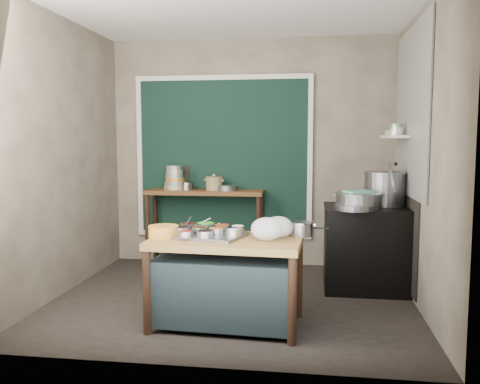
# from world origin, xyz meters

# --- Properties ---
(floor) EXTENTS (3.50, 3.00, 0.02)m
(floor) POSITION_xyz_m (0.00, 0.00, -0.01)
(floor) COLOR black
(floor) RESTS_ON ground
(back_wall) EXTENTS (3.50, 0.02, 2.80)m
(back_wall) POSITION_xyz_m (0.00, 1.51, 1.40)
(back_wall) COLOR gray
(back_wall) RESTS_ON floor
(left_wall) EXTENTS (0.02, 3.00, 2.80)m
(left_wall) POSITION_xyz_m (-1.76, 0.00, 1.40)
(left_wall) COLOR gray
(left_wall) RESTS_ON floor
(right_wall) EXTENTS (0.02, 3.00, 2.80)m
(right_wall) POSITION_xyz_m (1.76, 0.00, 1.40)
(right_wall) COLOR gray
(right_wall) RESTS_ON floor
(ceiling) EXTENTS (3.50, 3.00, 0.02)m
(ceiling) POSITION_xyz_m (0.00, 0.00, 2.81)
(ceiling) COLOR gray
(ceiling) RESTS_ON back_wall
(curtain_panel) EXTENTS (2.10, 0.02, 1.90)m
(curtain_panel) POSITION_xyz_m (-0.35, 1.47, 1.35)
(curtain_panel) COLOR black
(curtain_panel) RESTS_ON back_wall
(curtain_frame) EXTENTS (2.22, 0.03, 2.02)m
(curtain_frame) POSITION_xyz_m (-0.35, 1.46, 1.35)
(curtain_frame) COLOR beige
(curtain_frame) RESTS_ON back_wall
(tile_panel) EXTENTS (0.02, 1.70, 1.70)m
(tile_panel) POSITION_xyz_m (1.74, 0.55, 1.85)
(tile_panel) COLOR #B2B2AA
(tile_panel) RESTS_ON right_wall
(soot_patch) EXTENTS (0.01, 1.30, 1.30)m
(soot_patch) POSITION_xyz_m (1.74, 0.65, 0.70)
(soot_patch) COLOR black
(soot_patch) RESTS_ON right_wall
(wall_shelf) EXTENTS (0.22, 0.70, 0.03)m
(wall_shelf) POSITION_xyz_m (1.63, 0.85, 1.60)
(wall_shelf) COLOR beige
(wall_shelf) RESTS_ON right_wall
(prep_table) EXTENTS (1.28, 0.78, 0.75)m
(prep_table) POSITION_xyz_m (0.05, -0.68, 0.38)
(prep_table) COLOR olive
(prep_table) RESTS_ON floor
(back_counter) EXTENTS (1.45, 0.40, 0.95)m
(back_counter) POSITION_xyz_m (-0.55, 1.28, 0.47)
(back_counter) COLOR #523517
(back_counter) RESTS_ON floor
(stove_block) EXTENTS (0.90, 0.68, 0.85)m
(stove_block) POSITION_xyz_m (1.35, 0.55, 0.42)
(stove_block) COLOR black
(stove_block) RESTS_ON floor
(stove_top) EXTENTS (0.92, 0.69, 0.03)m
(stove_top) POSITION_xyz_m (1.35, 0.55, 0.86)
(stove_top) COLOR black
(stove_top) RESTS_ON stove_block
(condiment_tray) EXTENTS (0.70, 0.58, 0.03)m
(condiment_tray) POSITION_xyz_m (-0.13, -0.64, 0.76)
(condiment_tray) COLOR gray
(condiment_tray) RESTS_ON prep_table
(condiment_bowls) EXTENTS (0.59, 0.46, 0.07)m
(condiment_bowls) POSITION_xyz_m (-0.15, -0.62, 0.81)
(condiment_bowls) COLOR gray
(condiment_bowls) RESTS_ON condiment_tray
(yellow_basin) EXTENTS (0.31, 0.31, 0.10)m
(yellow_basin) POSITION_xyz_m (-0.48, -0.71, 0.80)
(yellow_basin) COLOR yellow
(yellow_basin) RESTS_ON prep_table
(saucepan) EXTENTS (0.25, 0.25, 0.12)m
(saucepan) POSITION_xyz_m (0.66, -0.49, 0.81)
(saucepan) COLOR gray
(saucepan) RESTS_ON prep_table
(plastic_bag_a) EXTENTS (0.32, 0.30, 0.19)m
(plastic_bag_a) POSITION_xyz_m (0.39, -0.73, 0.85)
(plastic_bag_a) COLOR white
(plastic_bag_a) RESTS_ON prep_table
(plastic_bag_b) EXTENTS (0.29, 0.27, 0.18)m
(plastic_bag_b) POSITION_xyz_m (0.48, -0.59, 0.84)
(plastic_bag_b) COLOR white
(plastic_bag_b) RESTS_ON prep_table
(bowl_stack) EXTENTS (0.26, 0.26, 0.30)m
(bowl_stack) POSITION_xyz_m (-0.93, 1.29, 1.08)
(bowl_stack) COLOR tan
(bowl_stack) RESTS_ON back_counter
(utensil_cup) EXTENTS (0.18, 0.18, 0.09)m
(utensil_cup) POSITION_xyz_m (-0.77, 1.25, 1.00)
(utensil_cup) COLOR gray
(utensil_cup) RESTS_ON back_counter
(ceramic_crock) EXTENTS (0.27, 0.27, 0.15)m
(ceramic_crock) POSITION_xyz_m (-0.43, 1.27, 1.02)
(ceramic_crock) COLOR #937650
(ceramic_crock) RESTS_ON back_counter
(wide_bowl) EXTENTS (0.27, 0.27, 0.06)m
(wide_bowl) POSITION_xyz_m (-0.27, 1.28, 0.98)
(wide_bowl) COLOR gray
(wide_bowl) RESTS_ON back_counter
(stock_pot) EXTENTS (0.45, 0.45, 0.35)m
(stock_pot) POSITION_xyz_m (1.51, 0.66, 1.06)
(stock_pot) COLOR gray
(stock_pot) RESTS_ON stove_top
(pot_lid) EXTENTS (0.18, 0.47, 0.45)m
(pot_lid) POSITION_xyz_m (1.59, 0.59, 1.11)
(pot_lid) COLOR gray
(pot_lid) RESTS_ON stove_top
(steamer) EXTENTS (0.52, 0.52, 0.16)m
(steamer) POSITION_xyz_m (1.23, 0.40, 0.96)
(steamer) COLOR gray
(steamer) RESTS_ON stove_top
(green_cloth) EXTENTS (0.33, 0.30, 0.02)m
(green_cloth) POSITION_xyz_m (1.23, 0.40, 1.05)
(green_cloth) COLOR #65AC9B
(green_cloth) RESTS_ON steamer
(shallow_pan) EXTENTS (0.50, 0.50, 0.05)m
(shallow_pan) POSITION_xyz_m (1.18, 0.26, 0.91)
(shallow_pan) COLOR gray
(shallow_pan) RESTS_ON stove_top
(shelf_bowl_stack) EXTENTS (0.15, 0.15, 0.12)m
(shelf_bowl_stack) POSITION_xyz_m (1.63, 0.75, 1.67)
(shelf_bowl_stack) COLOR silver
(shelf_bowl_stack) RESTS_ON wall_shelf
(shelf_bowl_green) EXTENTS (0.19, 0.19, 0.05)m
(shelf_bowl_green) POSITION_xyz_m (1.63, 1.07, 1.64)
(shelf_bowl_green) COLOR gray
(shelf_bowl_green) RESTS_ON wall_shelf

